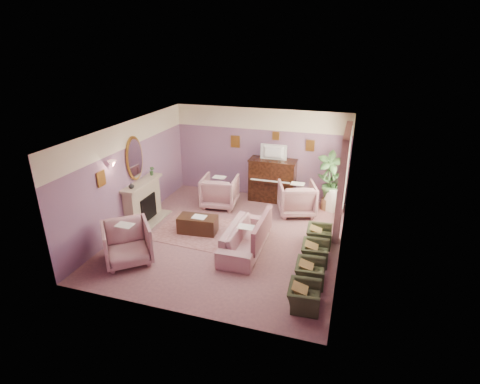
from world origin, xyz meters
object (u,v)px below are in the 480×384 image
(piano, at_px, (272,181))
(olive_chair_d, at_px, (319,233))
(television, at_px, (273,151))
(olive_chair_a, at_px, (304,293))
(olive_chair_b, at_px, (310,269))
(sofa, at_px, (246,234))
(side_table, at_px, (333,199))
(olive_chair_c, at_px, (315,250))
(coffee_table, at_px, (198,225))
(floral_armchair_front, at_px, (127,241))
(floral_armchair_left, at_px, (220,190))
(floral_armchair_right, at_px, (297,197))

(piano, height_order, olive_chair_d, piano)
(television, relative_size, olive_chair_d, 1.16)
(olive_chair_a, bearing_deg, olive_chair_b, 90.00)
(sofa, xyz_separation_m, olive_chair_a, (1.66, -1.67, -0.13))
(sofa, xyz_separation_m, side_table, (1.81, 2.95, -0.08))
(piano, relative_size, olive_chair_c, 2.03)
(piano, height_order, coffee_table, piano)
(sofa, relative_size, floral_armchair_front, 2.02)
(olive_chair_c, bearing_deg, floral_armchair_front, -162.47)
(piano, distance_m, side_table, 1.91)
(coffee_table, relative_size, olive_chair_a, 1.45)
(floral_armchair_front, xyz_separation_m, side_table, (4.20, 4.27, -0.17))
(floral_armchair_left, relative_size, olive_chair_a, 1.51)
(television, distance_m, olive_chair_d, 3.15)
(television, height_order, olive_chair_a, television)
(coffee_table, xyz_separation_m, side_table, (3.25, 2.51, 0.12))
(olive_chair_c, bearing_deg, piano, 118.68)
(coffee_table, xyz_separation_m, olive_chair_d, (3.10, 0.34, 0.07))
(coffee_table, xyz_separation_m, sofa, (1.44, -0.44, 0.20))
(floral_armchair_left, relative_size, olive_chair_b, 1.51)
(sofa, bearing_deg, olive_chair_d, 25.42)
(floral_armchair_right, distance_m, olive_chair_c, 2.55)
(floral_armchair_front, bearing_deg, olive_chair_d, 27.40)
(coffee_table, xyz_separation_m, olive_chair_a, (3.10, -2.12, 0.07))
(olive_chair_b, relative_size, olive_chair_d, 1.00)
(olive_chair_b, distance_m, olive_chair_c, 0.82)
(piano, bearing_deg, olive_chair_a, -70.19)
(sofa, bearing_deg, piano, 91.35)
(television, height_order, coffee_table, television)
(floral_armchair_right, xyz_separation_m, olive_chair_d, (0.83, -1.58, -0.22))
(television, bearing_deg, floral_armchair_left, -148.36)
(floral_armchair_right, xyz_separation_m, olive_chair_c, (0.83, -2.40, -0.22))
(sofa, height_order, floral_armchair_right, floral_armchair_right)
(coffee_table, height_order, side_table, side_table)
(sofa, bearing_deg, television, 91.37)
(television, xyz_separation_m, olive_chair_d, (1.73, -2.29, -1.30))
(floral_armchair_front, height_order, olive_chair_a, floral_armchair_front)
(television, xyz_separation_m, floral_armchair_left, (-1.41, -0.87, -1.08))
(floral_armchair_left, bearing_deg, sofa, -56.19)
(sofa, height_order, floral_armchair_left, floral_armchair_left)
(floral_armchair_left, bearing_deg, olive_chair_c, -35.59)
(olive_chair_a, distance_m, side_table, 4.63)
(sofa, distance_m, olive_chair_b, 1.87)
(floral_armchair_front, distance_m, side_table, 5.99)
(floral_armchair_left, bearing_deg, floral_armchair_front, -104.56)
(olive_chair_c, bearing_deg, olive_chair_a, -90.00)
(floral_armchair_front, distance_m, olive_chair_b, 4.08)
(olive_chair_a, height_order, side_table, side_table)
(olive_chair_c, xyz_separation_m, olive_chair_d, (0.00, 0.82, 0.00))
(sofa, distance_m, floral_armchair_front, 2.73)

